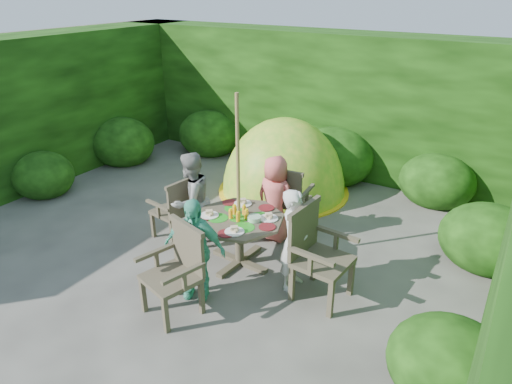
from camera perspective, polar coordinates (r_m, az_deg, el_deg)
The scene contains 13 objects.
ground at distance 6.21m, azimuth -8.14°, elevation -7.54°, with size 60.00×60.00×0.00m, color #484540.
hedge_enclosure at distance 6.65m, azimuth -1.47°, elevation 6.88°, with size 9.00×9.00×2.50m.
patio_table at distance 5.66m, azimuth -2.10°, elevation -4.13°, with size 1.22×1.22×0.80m.
parasol_pole at distance 5.42m, azimuth -2.23°, elevation 0.89°, with size 0.04×0.04×2.20m, color olive.
garden_chair_right at distance 5.15m, azimuth 7.53°, elevation -7.49°, with size 0.62×0.68×1.06m.
garden_chair_left at distance 6.37m, azimuth -10.00°, elevation -1.99°, with size 0.53×0.58×0.87m.
garden_chair_back at distance 6.48m, azimuth 3.96°, elevation -0.74°, with size 0.62×0.56×0.95m.
garden_chair_front at distance 4.99m, azimuth -9.85°, elevation -9.47°, with size 0.70×0.65×0.97m.
child_right at distance 5.23m, azimuth 4.81°, elevation -6.00°, with size 0.45×0.30×1.24m, color silver.
child_left at distance 6.09m, azimuth -8.10°, elevation -1.08°, with size 0.65×0.50×1.33m, color gray.
child_back at distance 6.21m, azimuth 2.40°, elevation -0.84°, with size 0.59×0.39×1.22m, color #E5635E.
child_front at distance 5.12m, azimuth -7.71°, elevation -7.08°, with size 0.72×0.30×1.22m, color #52C1A0.
dome_tent at distance 7.90m, azimuth 3.36°, elevation 0.12°, with size 2.54×2.54×2.56m.
Camera 1 is at (3.47, -3.95, 3.30)m, focal length 32.00 mm.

